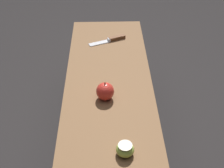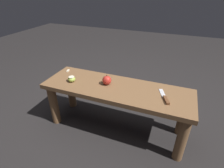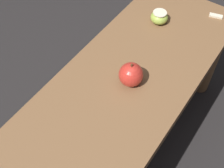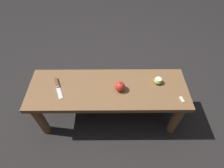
{
  "view_description": "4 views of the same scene",
  "coord_description": "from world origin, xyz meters",
  "px_view_note": "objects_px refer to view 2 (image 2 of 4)",
  "views": [
    {
      "loc": [
        1.16,
        -0.01,
        1.39
      ],
      "look_at": [
        0.03,
        0.02,
        0.49
      ],
      "focal_mm": 50.0,
      "sensor_mm": 36.0,
      "label": 1
    },
    {
      "loc": [
        -0.44,
        1.22,
        1.24
      ],
      "look_at": [
        0.03,
        0.02,
        0.49
      ],
      "focal_mm": 28.0,
      "sensor_mm": 36.0,
      "label": 2
    },
    {
      "loc": [
        -0.47,
        -0.33,
        1.28
      ],
      "look_at": [
        0.03,
        0.02,
        0.49
      ],
      "focal_mm": 50.0,
      "sensor_mm": 36.0,
      "label": 3
    },
    {
      "loc": [
        0.03,
        -0.88,
        1.57
      ],
      "look_at": [
        0.03,
        0.02,
        0.49
      ],
      "focal_mm": 28.0,
      "sensor_mm": 36.0,
      "label": 4
    }
  ],
  "objects_px": {
    "wooden_bench": "(116,96)",
    "apple_cut": "(72,79)",
    "apple_whole": "(107,80)",
    "knife": "(165,98)"
  },
  "relations": [
    {
      "from": "wooden_bench",
      "to": "apple_cut",
      "type": "height_order",
      "value": "apple_cut"
    },
    {
      "from": "apple_cut",
      "to": "apple_whole",
      "type": "bearing_deg",
      "value": -167.39
    },
    {
      "from": "apple_cut",
      "to": "wooden_bench",
      "type": "bearing_deg",
      "value": -172.57
    },
    {
      "from": "knife",
      "to": "apple_cut",
      "type": "height_order",
      "value": "apple_cut"
    },
    {
      "from": "wooden_bench",
      "to": "apple_whole",
      "type": "bearing_deg",
      "value": -10.25
    },
    {
      "from": "wooden_bench",
      "to": "knife",
      "type": "bearing_deg",
      "value": 176.13
    },
    {
      "from": "wooden_bench",
      "to": "knife",
      "type": "distance_m",
      "value": 0.43
    },
    {
      "from": "knife",
      "to": "apple_whole",
      "type": "relative_size",
      "value": 2.36
    },
    {
      "from": "wooden_bench",
      "to": "apple_whole",
      "type": "height_order",
      "value": "apple_whole"
    },
    {
      "from": "apple_whole",
      "to": "apple_cut",
      "type": "height_order",
      "value": "apple_whole"
    }
  ]
}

